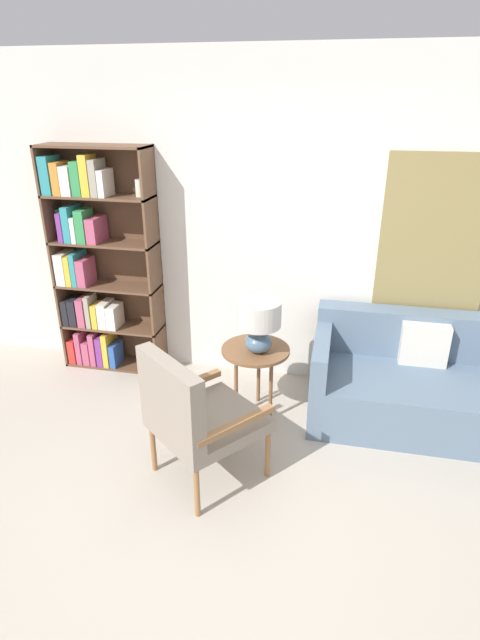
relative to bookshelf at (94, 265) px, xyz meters
The scene contains 7 objects.
ground_plane 2.51m from the bookshelf, 53.05° to the right, with size 14.00×14.00×0.00m, color #B2A899.
wall_back 1.47m from the bookshelf, ahead, with size 6.40×0.08×2.70m.
bookshelf is the anchor object (origin of this frame).
armchair 1.93m from the bookshelf, 46.36° to the right, with size 0.87×0.88×0.95m.
couch 2.91m from the bookshelf, ahead, with size 1.68×0.89×0.78m.
side_table 1.68m from the bookshelf, 17.79° to the right, with size 0.53×0.53×0.58m.
table_lamp 1.66m from the bookshelf, 18.92° to the right, with size 0.33×0.33×0.41m.
Camera 1 is at (0.74, -1.99, 2.36)m, focal length 28.00 mm.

